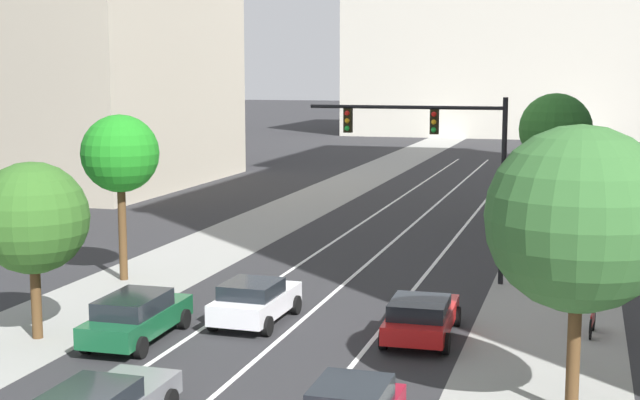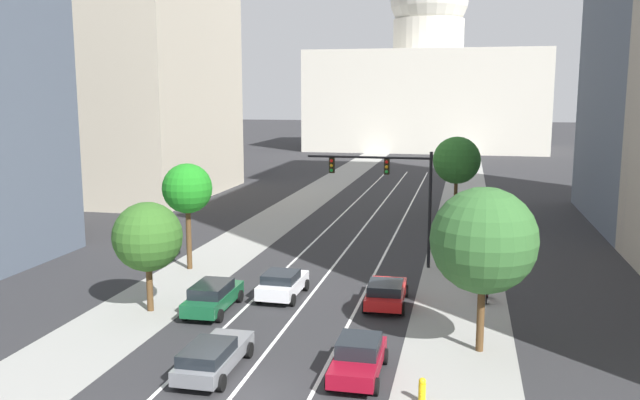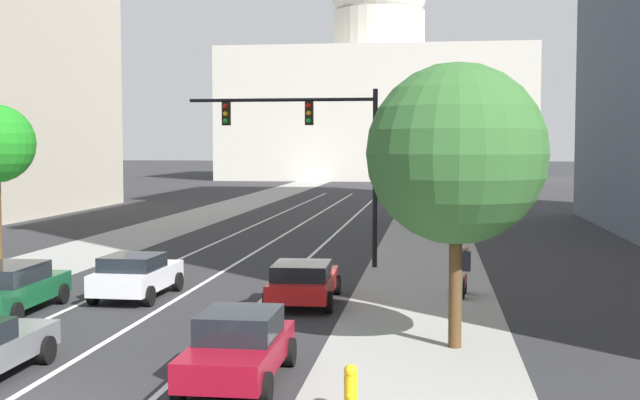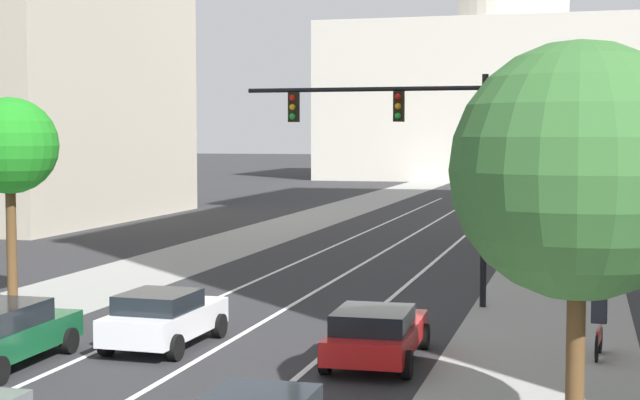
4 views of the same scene
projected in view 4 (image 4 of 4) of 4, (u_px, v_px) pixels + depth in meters
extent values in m
plane|color=#2B2B2D|center=(412.00, 235.00, 51.39)|extent=(400.00, 400.00, 0.00)
cube|color=gray|center=(241.00, 241.00, 48.67)|extent=(4.71, 130.00, 0.01)
cube|color=gray|center=(562.00, 251.00, 44.49)|extent=(4.71, 130.00, 0.01)
cube|color=white|center=(276.00, 272.00, 37.69)|extent=(0.16, 90.00, 0.01)
cube|color=white|center=(345.00, 274.00, 36.96)|extent=(0.16, 90.00, 0.01)
cube|color=white|center=(416.00, 277.00, 36.23)|extent=(0.16, 90.00, 0.01)
cube|color=beige|center=(511.00, 103.00, 118.06)|extent=(43.83, 25.62, 18.50)
cylinder|color=beige|center=(513.00, 1.00, 117.22)|extent=(13.41, 13.41, 6.08)
cube|color=red|center=(378.00, 336.00, 22.87)|extent=(1.99, 4.57, 0.55)
cube|color=black|center=(373.00, 320.00, 22.23)|extent=(1.76, 2.14, 0.48)
cylinder|color=black|center=(353.00, 333.00, 24.59)|extent=(0.24, 0.65, 0.64)
cylinder|color=black|center=(424.00, 336.00, 24.17)|extent=(0.24, 0.65, 0.64)
cylinder|color=black|center=(325.00, 360.00, 21.62)|extent=(0.24, 0.65, 0.64)
cylinder|color=black|center=(407.00, 365.00, 21.19)|extent=(0.24, 0.65, 0.64)
cube|color=#14512D|center=(2.00, 339.00, 22.34)|extent=(1.85, 4.63, 0.64)
cylinder|color=black|center=(7.00, 337.00, 24.08)|extent=(0.24, 0.65, 0.64)
cylinder|color=black|center=(69.00, 341.00, 23.67)|extent=(0.24, 0.65, 0.64)
cube|color=silver|center=(165.00, 321.00, 24.44)|extent=(1.90, 4.05, 0.67)
cube|color=black|center=(158.00, 301.00, 24.04)|extent=(1.71, 1.96, 0.46)
cylinder|color=black|center=(157.00, 322.00, 26.03)|extent=(0.23, 0.64, 0.64)
cylinder|color=black|center=(219.00, 326.00, 25.51)|extent=(0.23, 0.64, 0.64)
cylinder|color=black|center=(107.00, 343.00, 23.41)|extent=(0.23, 0.64, 0.64)
cylinder|color=black|center=(175.00, 348.00, 22.90)|extent=(0.23, 0.64, 0.64)
cylinder|color=black|center=(484.00, 192.00, 29.79)|extent=(0.20, 0.20, 7.23)
cylinder|color=black|center=(363.00, 89.00, 30.59)|extent=(7.69, 0.14, 0.14)
cube|color=black|center=(399.00, 106.00, 30.32)|extent=(0.32, 0.28, 0.96)
sphere|color=red|center=(398.00, 97.00, 30.16)|extent=(0.20, 0.20, 0.20)
sphere|color=orange|center=(398.00, 106.00, 30.18)|extent=(0.20, 0.20, 0.20)
sphere|color=green|center=(398.00, 116.00, 30.20)|extent=(0.20, 0.20, 0.20)
cube|color=black|center=(294.00, 107.00, 31.24)|extent=(0.32, 0.28, 0.96)
sphere|color=red|center=(292.00, 98.00, 31.07)|extent=(0.20, 0.20, 0.20)
sphere|color=orange|center=(292.00, 107.00, 31.09)|extent=(0.20, 0.20, 0.20)
sphere|color=green|center=(292.00, 116.00, 31.11)|extent=(0.20, 0.20, 0.20)
cylinder|color=black|center=(597.00, 349.00, 22.73)|extent=(0.11, 0.66, 0.66)
cylinder|color=black|center=(600.00, 340.00, 23.70)|extent=(0.11, 0.66, 0.66)
cube|color=#A51919|center=(599.00, 335.00, 23.20)|extent=(0.16, 1.00, 0.36)
cube|color=#262833|center=(599.00, 310.00, 23.11)|extent=(0.39, 0.31, 0.64)
sphere|color=tan|center=(600.00, 292.00, 23.14)|extent=(0.22, 0.22, 0.22)
cylinder|color=#51381E|center=(575.00, 355.00, 16.51)|extent=(0.32, 0.32, 3.23)
sphere|color=#31622D|center=(579.00, 170.00, 16.29)|extent=(4.42, 4.42, 4.42)
cylinder|color=#51381E|center=(548.00, 208.00, 47.40)|extent=(0.32, 0.32, 3.47)
sphere|color=#2D6D28|center=(549.00, 144.00, 47.18)|extent=(4.15, 4.15, 4.15)
cylinder|color=#51381E|center=(12.00, 242.00, 30.35)|extent=(0.32, 0.32, 3.97)
sphere|color=#1D7F1D|center=(9.00, 146.00, 30.14)|extent=(3.04, 3.04, 3.04)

